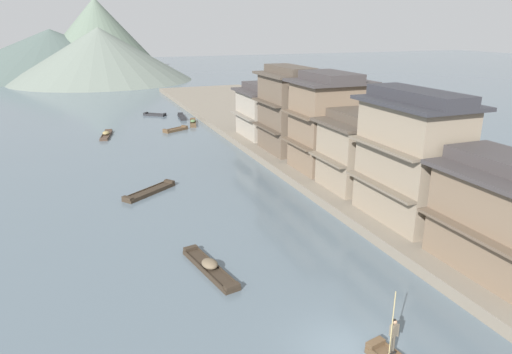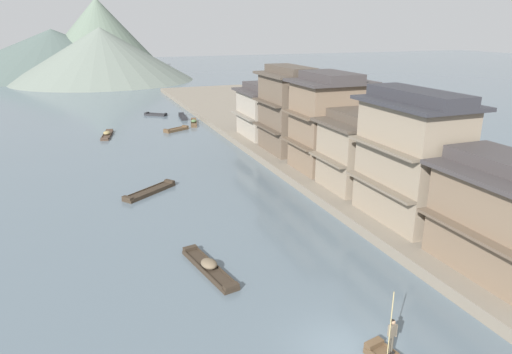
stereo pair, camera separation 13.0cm
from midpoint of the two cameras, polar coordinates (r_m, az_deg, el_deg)
ground_plane at (r=21.44m, az=10.99°, el=-20.36°), size 400.00×400.00×0.00m
riverbank_right at (r=52.43m, az=8.80°, el=3.77°), size 18.00×110.00×0.70m
boatman_person at (r=20.34m, az=16.70°, el=-17.99°), size 0.54×0.34×3.04m
boat_moored_nearest at (r=62.21m, az=-9.82°, el=5.82°), size 3.58×2.63×0.47m
boat_moored_second at (r=61.16m, az=-17.95°, el=5.04°), size 1.96×5.37×0.67m
boat_moored_third at (r=73.73m, az=-12.29°, el=7.58°), size 3.42×3.05×0.41m
boat_moored_far at (r=70.90m, az=-9.01°, el=7.38°), size 1.27×4.46×0.48m
boat_midriver_drifting at (r=26.70m, az=-5.71°, el=-11.09°), size 1.97×5.53×0.69m
boat_midriver_upstream at (r=66.10m, az=-7.67°, el=6.71°), size 1.89×4.86×0.67m
boat_upstream_distant at (r=39.25m, az=-12.96°, el=-1.76°), size 4.77×3.94×0.45m
house_waterfront_second at (r=32.02m, az=18.79°, el=2.30°), size 5.32×7.65×8.74m
house_waterfront_tall at (r=37.79m, az=12.70°, el=3.16°), size 6.21×5.73×6.14m
house_waterfront_narrow at (r=42.11m, az=9.06°, el=6.72°), size 6.76×5.97×8.74m
house_waterfront_far at (r=48.07m, az=4.20°, el=8.31°), size 5.62×7.11×8.74m
house_waterfront_end at (r=54.86m, az=1.07°, el=8.21°), size 5.91×7.36×6.14m
hill_far_west at (r=149.89m, az=-18.87°, el=16.29°), size 38.31×38.31×21.15m
hill_far_centre at (r=149.00m, az=-23.81°, el=14.06°), size 61.48×61.48×12.47m
hill_far_east at (r=125.29m, az=-18.58°, el=14.25°), size 44.97×44.97×13.01m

